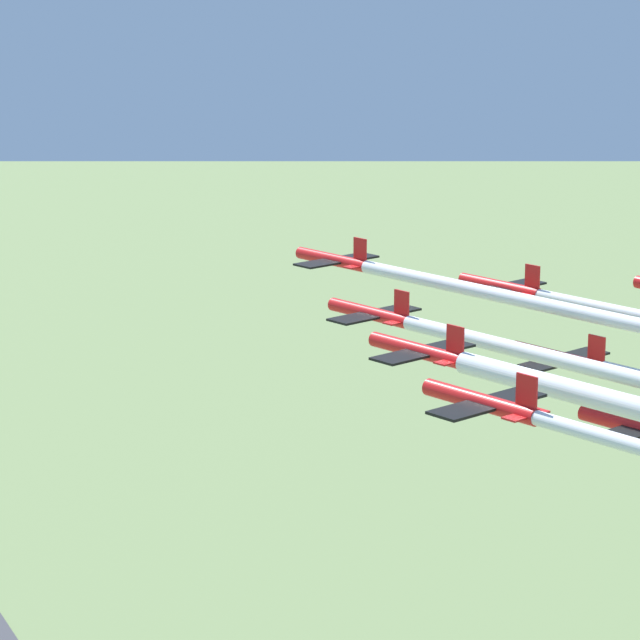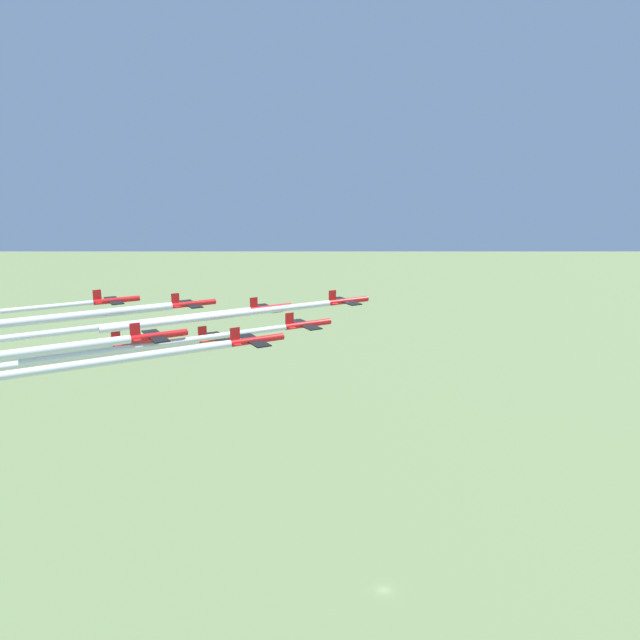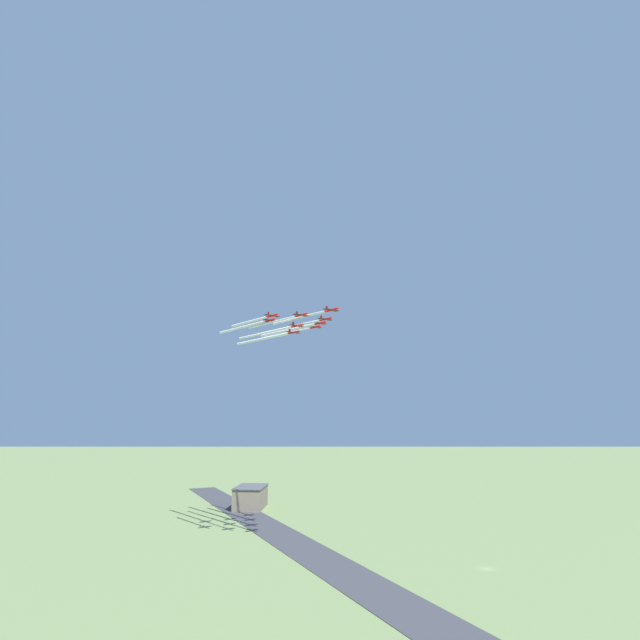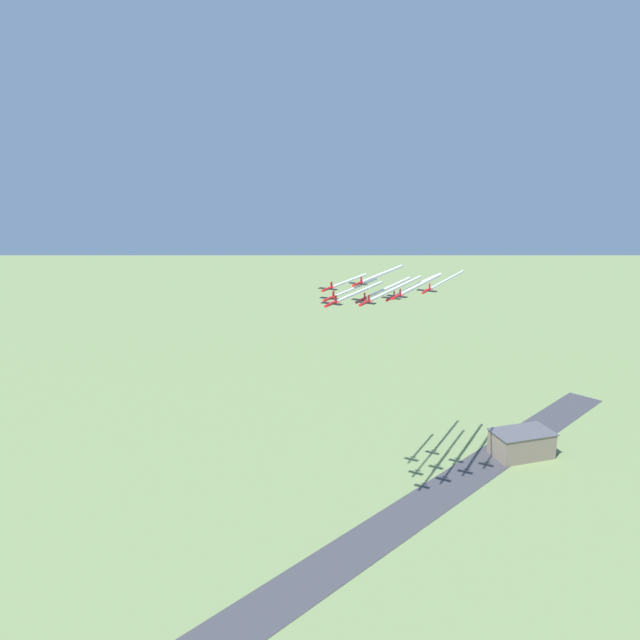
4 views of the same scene
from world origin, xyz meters
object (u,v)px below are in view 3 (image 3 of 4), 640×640
jet_5 (272,316)px  jet_7 (293,332)px  jet_8 (270,320)px  hangar (250,497)px  jet_1 (325,319)px  jet_0 (331,310)px  jet_2 (301,315)px  jet_3 (320,323)px  jet_6 (315,327)px  jet_4 (297,326)px

jet_5 → jet_7: jet_5 is taller
jet_8 → hangar: bearing=-119.2°
jet_1 → jet_0: bearing=59.5°
jet_8 → jet_2: bearing=90.0°
jet_3 → jet_8: 24.49m
hangar → jet_5: jet_5 is taller
hangar → jet_7: bearing=-158.0°
jet_5 → jet_7: (23.50, -6.86, -3.75)m
hangar → jet_8: size_ratio=4.41×
jet_7 → jet_5: bearing=29.5°
jet_3 → jet_8: (-6.20, 23.68, 0.56)m
jet_1 → jet_6: jet_6 is taller
jet_3 → jet_4: size_ratio=1.00×
jet_8 → jet_5: bearing=59.5°
jet_2 → jet_6: 37.29m
hangar → jet_7: (-93.32, -37.79, 92.09)m
jet_1 → jet_5: 24.49m
jet_1 → jet_2: jet_2 is taller
jet_2 → jet_6: bearing=-139.6°
jet_1 → jet_3: bearing=-120.5°
jet_4 → jet_8: bearing=-59.5°
jet_2 → jet_1: bearing=180.0°
jet_3 → jet_7: (3.70, 13.50, -3.78)m
jet_4 → jet_7: size_ratio=1.00×
jet_1 → jet_6: (27.20, 6.65, 1.28)m
jet_0 → jet_3: jet_0 is taller
jet_6 → jet_8: 28.40m
jet_1 → jet_7: size_ratio=1.00×
hangar → jet_1: bearing=-153.7°
jet_5 → jet_6: bearing=-161.2°
hangar → jet_0: 167.65m
jet_1 → jet_7: jet_1 is taller
jet_1 → jet_8: jet_8 is taller
jet_2 → jet_7: bearing=-120.5°
jet_0 → jet_8: jet_0 is taller
jet_7 → jet_8: 14.85m
hangar → jet_8: (-103.22, -27.61, 96.43)m
jet_2 → jet_3: bearing=-150.5°
jet_2 → jet_6: jet_6 is taller
jet_1 → jet_8: bearing=-59.5°
jet_4 → jet_2: bearing=59.5°
jet_4 → jet_5: jet_5 is taller
jet_7 → hangar: bearing=-112.2°
jet_7 → jet_8: size_ratio=1.00×
jet_6 → jet_3: bearing=59.5°
jet_4 → jet_3: bearing=180.0°
jet_2 → jet_7: jet_2 is taller
jet_1 → jet_7: 24.33m
jet_0 → jet_2: bearing=-59.5°
jet_3 → jet_8: size_ratio=1.00×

